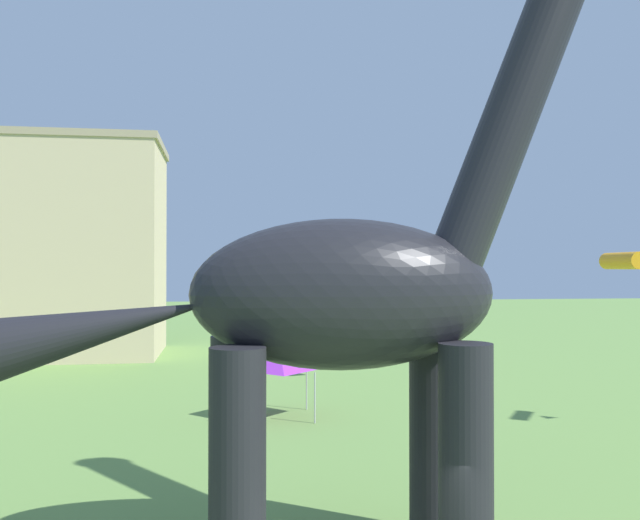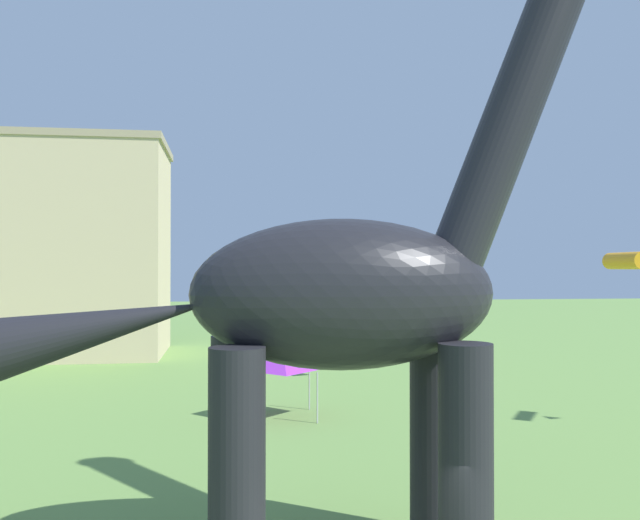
{
  "view_description": "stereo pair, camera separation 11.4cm",
  "coord_description": "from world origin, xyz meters",
  "px_view_note": "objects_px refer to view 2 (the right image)",
  "views": [
    {
      "loc": [
        -3.58,
        -11.41,
        6.39
      ],
      "look_at": [
        -1.46,
        2.99,
        6.57
      ],
      "focal_mm": 37.56,
      "sensor_mm": 36.0,
      "label": 1
    },
    {
      "loc": [
        -3.47,
        -11.43,
        6.39
      ],
      "look_at": [
        -1.46,
        2.99,
        6.57
      ],
      "focal_mm": 37.56,
      "sensor_mm": 36.0,
      "label": 2
    }
  ],
  "objects_px": {
    "festival_canopy_tent": "(282,358)",
    "kite_far_right": "(633,261)",
    "kite_high_left": "(419,241)",
    "dinosaur_sculpture": "(341,294)"
  },
  "relations": [
    {
      "from": "dinosaur_sculpture",
      "to": "kite_far_right",
      "type": "bearing_deg",
      "value": 50.13
    },
    {
      "from": "kite_far_right",
      "to": "festival_canopy_tent",
      "type": "bearing_deg",
      "value": 152.98
    },
    {
      "from": "dinosaur_sculpture",
      "to": "festival_canopy_tent",
      "type": "relative_size",
      "value": 5.12
    },
    {
      "from": "festival_canopy_tent",
      "to": "kite_far_right",
      "type": "xyz_separation_m",
      "value": [
        12.26,
        -6.25,
        4.12
      ]
    },
    {
      "from": "festival_canopy_tent",
      "to": "kite_high_left",
      "type": "distance_m",
      "value": 12.09
    },
    {
      "from": "dinosaur_sculpture",
      "to": "kite_far_right",
      "type": "xyz_separation_m",
      "value": [
        12.18,
        8.24,
        0.84
      ]
    },
    {
      "from": "festival_canopy_tent",
      "to": "kite_high_left",
      "type": "relative_size",
      "value": 1.95
    },
    {
      "from": "dinosaur_sculpture",
      "to": "kite_high_left",
      "type": "distance_m",
      "value": 23.19
    },
    {
      "from": "kite_far_right",
      "to": "kite_high_left",
      "type": "relative_size",
      "value": 1.4
    },
    {
      "from": "dinosaur_sculpture",
      "to": "kite_high_left",
      "type": "height_order",
      "value": "dinosaur_sculpture"
    }
  ]
}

